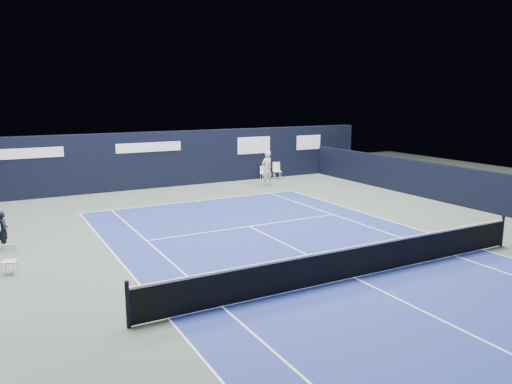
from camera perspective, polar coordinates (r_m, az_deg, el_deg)
ground at (r=16.07m, az=6.60°, el=-7.51°), size 48.00×48.00×0.00m
court_surface at (r=14.58m, az=11.19°, el=-9.61°), size 10.97×23.77×0.01m
enclosure_wall_right at (r=25.71m, az=20.82°, el=0.92°), size 0.30×22.00×1.80m
folding_chair_back_a at (r=30.55m, az=0.81°, el=2.48°), size 0.38×0.41×0.83m
folding_chair_back_b at (r=30.80m, az=2.39°, el=2.60°), size 0.55×0.54×1.03m
line_judge_chair at (r=16.15m, az=-26.33°, el=-6.73°), size 0.48×0.47×0.85m
line_judge at (r=18.69m, az=-26.89°, el=-3.92°), size 0.36×0.51×1.31m
court_markings at (r=14.58m, az=11.19°, el=-9.58°), size 11.03×23.83×0.00m
tennis_net at (r=14.41m, az=11.26°, el=-7.72°), size 12.90×0.10×1.10m
back_sponsor_wall at (r=28.55m, az=-10.31°, el=3.72°), size 26.00×0.63×3.10m
tennis_player at (r=28.39m, az=1.26°, el=2.73°), size 0.82×0.93×2.00m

